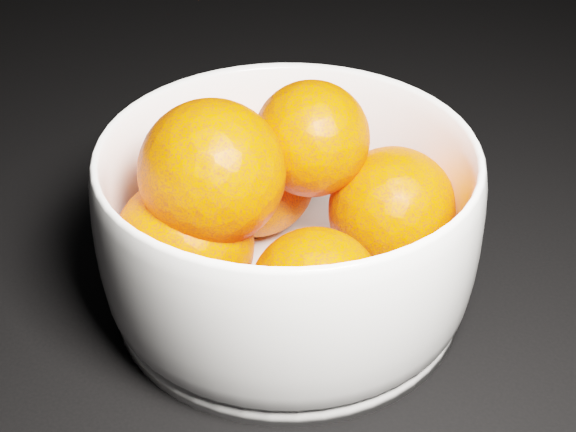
% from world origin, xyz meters
% --- Properties ---
extents(ground, '(3.00, 3.00, 0.00)m').
position_xyz_m(ground, '(0.00, 0.00, 0.00)').
color(ground, black).
rests_on(ground, ground).
extents(bowl, '(0.23, 0.23, 0.11)m').
position_xyz_m(bowl, '(-0.08, -0.25, 0.06)').
color(bowl, white).
rests_on(bowl, ground).
extents(orange_pile, '(0.19, 0.18, 0.13)m').
position_xyz_m(orange_pile, '(-0.09, -0.25, 0.07)').
color(orange_pile, '#FF4100').
rests_on(orange_pile, bowl).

